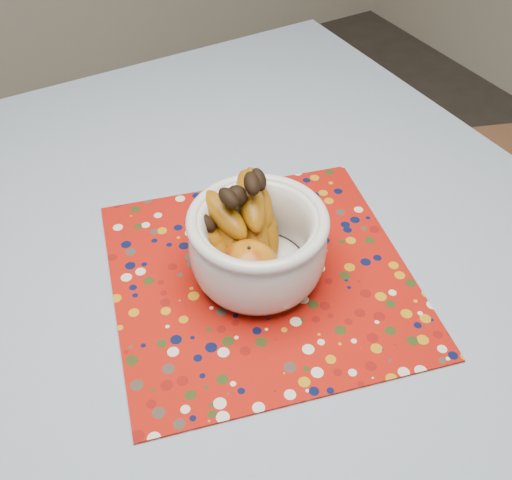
% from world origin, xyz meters
% --- Properties ---
extents(table, '(1.20, 1.20, 0.75)m').
position_xyz_m(table, '(0.00, 0.00, 0.67)').
color(table, brown).
rests_on(table, ground).
extents(tablecloth, '(1.32, 1.32, 0.01)m').
position_xyz_m(tablecloth, '(0.00, 0.00, 0.76)').
color(tablecloth, slate).
rests_on(tablecloth, table).
extents(placemat, '(0.54, 0.54, 0.00)m').
position_xyz_m(placemat, '(0.09, -0.06, 0.76)').
color(placemat, '#9A1008').
rests_on(placemat, tablecloth).
extents(fruit_bowl, '(0.22, 0.22, 0.17)m').
position_xyz_m(fruit_bowl, '(0.08, -0.05, 0.84)').
color(fruit_bowl, silver).
rests_on(fruit_bowl, placemat).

